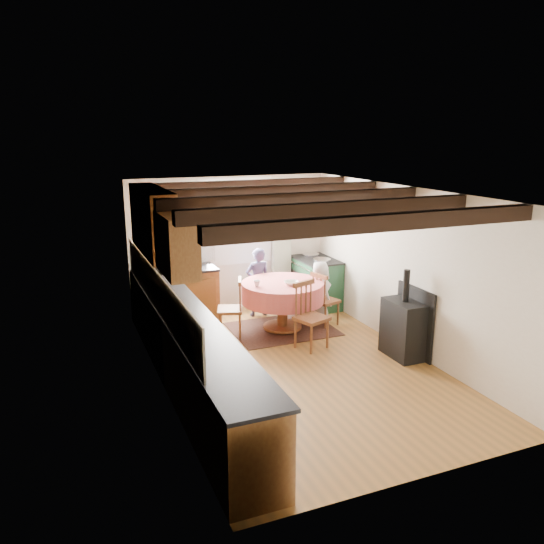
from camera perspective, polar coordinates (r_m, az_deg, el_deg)
name	(u,v)px	position (r m, az deg, el deg)	size (l,w,h in m)	color
floor	(294,365)	(7.62, 2.32, -9.82)	(3.60, 5.50, 0.00)	#A26E32
ceiling	(296,192)	(6.98, 2.53, 8.44)	(3.60, 5.50, 0.00)	white
wall_back	(231,244)	(9.70, -4.39, 2.96)	(3.60, 0.00, 2.40)	silver
wall_front	(426,360)	(4.99, 15.92, -8.95)	(3.60, 0.00, 2.40)	silver
wall_left	(160,298)	(6.68, -11.76, -2.65)	(0.00, 5.50, 2.40)	silver
wall_right	(407,270)	(8.10, 14.06, 0.24)	(0.00, 5.50, 2.40)	silver
beam_a	(384,222)	(5.26, 11.74, 5.16)	(3.60, 0.16, 0.16)	black
beam_b	(333,209)	(6.10, 6.49, 6.63)	(3.60, 0.16, 0.16)	black
beam_c	(296,199)	(6.99, 2.52, 7.71)	(3.60, 0.16, 0.16)	black
beam_d	(267,191)	(7.90, -0.56, 8.51)	(3.60, 0.16, 0.16)	black
beam_e	(244,185)	(8.83, -3.00, 9.13)	(3.60, 0.16, 0.16)	black
splash_left	(157,291)	(6.97, -12.07, -1.96)	(0.02, 4.50, 0.55)	beige
splash_back	(175,249)	(9.43, -10.14, 2.44)	(1.40, 0.02, 0.55)	beige
base_cabinet_left	(187,352)	(7.00, -9.00, -8.35)	(0.60, 5.30, 0.88)	brown
base_cabinet_back	(178,296)	(9.34, -9.86, -2.48)	(1.30, 0.60, 0.88)	brown
worktop_left	(187,318)	(6.84, -8.99, -4.78)	(0.64, 5.30, 0.04)	black
worktop_back	(177,270)	(9.20, -9.96, 0.23)	(1.30, 0.64, 0.04)	black
wall_cabinet_glass	(152,221)	(7.70, -12.50, 5.30)	(0.34, 1.80, 0.90)	brown
wall_cabinet_solid	(177,244)	(6.26, -10.04, 2.88)	(0.34, 0.90, 0.70)	brown
window_frame	(236,222)	(9.65, -3.84, 5.32)	(1.34, 0.03, 1.54)	white
window_pane	(236,222)	(9.65, -3.85, 5.33)	(1.20, 0.01, 1.40)	white
curtain_left	(191,254)	(9.43, -8.53, 1.88)	(0.35, 0.10, 2.10)	#AAB1A6
curtain_right	(281,246)	(9.96, 1.01, 2.72)	(0.35, 0.10, 2.10)	#AAB1A6
curtain_rod	(237,188)	(9.49, -3.74, 8.82)	(0.03, 0.03, 2.00)	black
wall_picture	(331,214)	(9.90, 6.22, 6.09)	(0.04, 0.50, 0.60)	gold
wall_plate	(285,213)	(9.95, 1.39, 6.22)	(0.30, 0.30, 0.02)	silver
rug	(282,329)	(8.92, 1.10, -6.02)	(1.64, 1.28, 0.01)	black
dining_table	(282,306)	(8.79, 1.11, -3.62)	(1.33, 1.33, 0.80)	#B85F62
chair_near	(312,316)	(8.04, 4.22, -4.63)	(0.43, 0.45, 1.01)	brown
chair_left	(230,307)	(8.54, -4.46, -3.75)	(0.40, 0.42, 0.93)	brown
chair_right	(325,299)	(9.04, 5.65, -2.81)	(0.39, 0.41, 0.91)	brown
aga_range	(316,282)	(9.98, 4.63, -1.08)	(0.65, 1.00, 0.92)	#1F4A2D
cast_iron_stove	(404,314)	(7.90, 13.78, -4.30)	(0.39, 0.64, 1.29)	black
child_far	(258,282)	(9.41, -1.51, -1.08)	(0.44, 0.29, 1.21)	#3D3A60
child_right	(320,292)	(9.17, 5.08, -2.09)	(0.51, 0.33, 1.05)	silver
bowl_a	(291,283)	(8.55, 2.04, -1.15)	(0.23, 0.23, 0.06)	silver
bowl_b	(291,284)	(8.51, 1.99, -1.23)	(0.18, 0.18, 0.05)	silver
cup	(257,283)	(8.45, -1.60, -1.20)	(0.10, 0.10, 0.10)	silver
canister_tall	(157,264)	(9.11, -11.98, 0.84)	(0.13, 0.13, 0.22)	#262628
canister_wide	(184,261)	(9.30, -9.25, 1.17)	(0.18, 0.18, 0.20)	#262628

